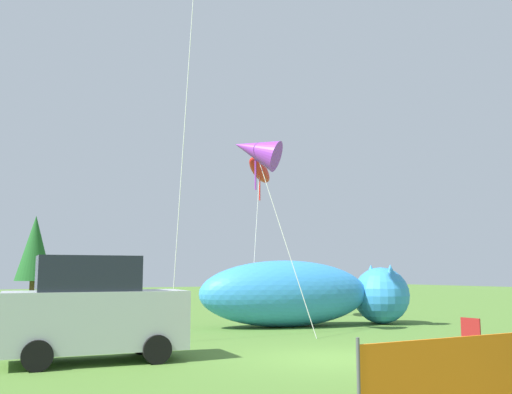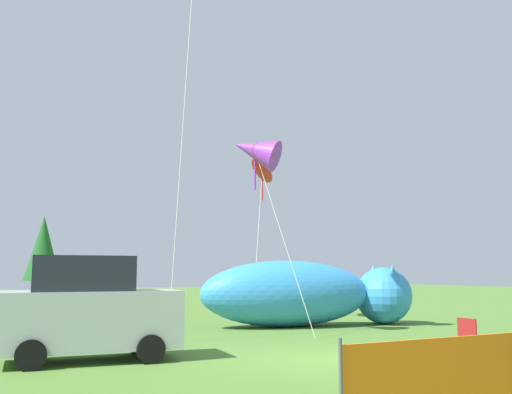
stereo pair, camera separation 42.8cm
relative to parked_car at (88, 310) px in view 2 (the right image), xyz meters
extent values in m
plane|color=#4C752D|center=(4.87, -2.39, -1.12)|extent=(120.00, 120.00, 0.00)
cube|color=#B7BCC1|center=(0.04, -0.01, -0.21)|extent=(4.10, 2.18, 1.29)
cube|color=#1E232D|center=(-0.15, 0.02, 0.82)|extent=(2.34, 1.80, 0.77)
cylinder|color=black|center=(1.36, 0.63, -0.81)|extent=(0.65, 0.31, 0.62)
cylinder|color=black|center=(1.13, -0.98, -0.81)|extent=(0.65, 0.31, 0.62)
cylinder|color=black|center=(-1.05, 0.96, -0.81)|extent=(0.65, 0.31, 0.62)
cylinder|color=black|center=(-1.27, -0.64, -0.81)|extent=(0.65, 0.31, 0.62)
cube|color=maroon|center=(7.97, -3.89, -0.71)|extent=(0.56, 0.56, 0.03)
cube|color=maroon|center=(7.71, -3.89, -0.46)|extent=(0.04, 0.52, 0.49)
cylinder|color=#A5A5AD|center=(8.20, -3.65, -0.91)|extent=(0.02, 0.02, 0.41)
cylinder|color=#A5A5AD|center=(8.21, -4.11, -0.91)|extent=(0.02, 0.02, 0.41)
cylinder|color=#A5A5AD|center=(7.73, -3.66, -0.91)|extent=(0.02, 0.02, 0.41)
cylinder|color=#A5A5AD|center=(7.74, -4.12, -0.91)|extent=(0.02, 0.02, 0.41)
ellipsoid|color=#338CD8|center=(8.20, 4.53, 0.07)|extent=(6.80, 3.77, 2.39)
ellipsoid|color=white|center=(8.20, 4.53, -0.46)|extent=(4.41, 2.67, 1.07)
sphere|color=#338CD8|center=(12.03, 3.65, -0.05)|extent=(2.15, 2.15, 2.15)
cone|color=#338CD8|center=(12.03, 4.18, 0.81)|extent=(0.60, 0.60, 0.64)
cone|color=#338CD8|center=(12.03, 3.11, 0.81)|extent=(0.60, 0.60, 0.64)
cylinder|color=#4C4C51|center=(1.83, -6.72, -0.59)|extent=(0.05, 0.05, 1.07)
cylinder|color=silver|center=(8.45, 7.09, 2.03)|extent=(1.19, 1.23, 6.31)
ellipsoid|color=red|center=(9.02, 7.68, 5.18)|extent=(2.34, 2.27, 1.11)
cylinder|color=red|center=(9.02, 7.68, 4.48)|extent=(0.06, 0.06, 1.20)
cylinder|color=silver|center=(6.38, 1.86, 1.83)|extent=(1.15, 1.70, 5.91)
cone|color=purple|center=(5.82, 2.69, 4.78)|extent=(1.95, 1.99, 1.47)
cylinder|color=purple|center=(5.82, 2.69, 4.08)|extent=(0.06, 0.06, 1.20)
cylinder|color=silver|center=(3.17, 2.44, 4.76)|extent=(0.76, 0.28, 11.77)
cylinder|color=brown|center=(3.53, 28.01, -0.43)|extent=(0.44, 0.44, 1.38)
cone|color=#1E5623|center=(3.53, 28.01, 2.46)|extent=(2.42, 2.42, 4.41)
camera|label=1|loc=(-3.53, -12.92, 0.85)|focal=40.00mm
camera|label=2|loc=(-3.16, -13.13, 0.85)|focal=40.00mm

